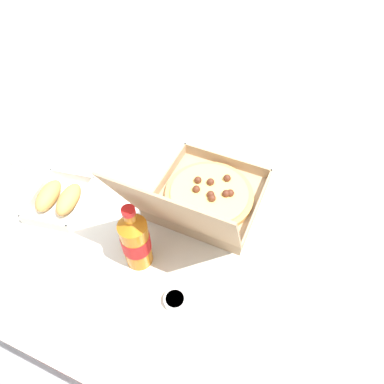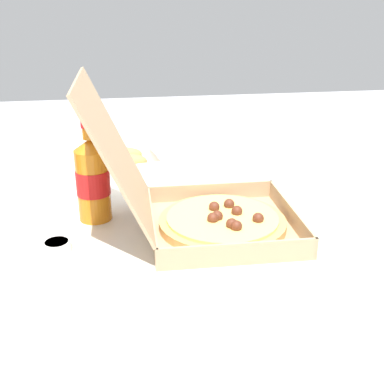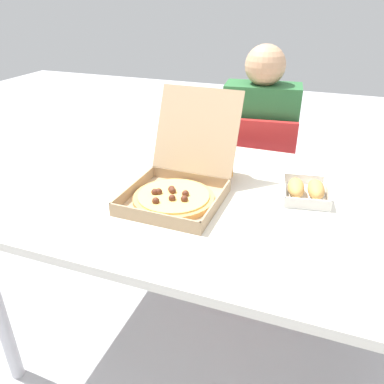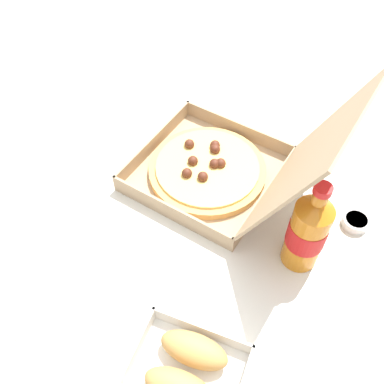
# 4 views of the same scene
# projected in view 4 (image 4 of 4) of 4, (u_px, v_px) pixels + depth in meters

# --- Properties ---
(ground_plane) EXTENTS (10.00, 10.00, 0.00)m
(ground_plane) POSITION_uv_depth(u_px,v_px,m) (212.00, 343.00, 1.52)
(ground_plane) COLOR #B2B2B7
(dining_table) EXTENTS (1.46, 0.97, 0.73)m
(dining_table) POSITION_uv_depth(u_px,v_px,m) (222.00, 238.00, 1.00)
(dining_table) COLOR silver
(dining_table) RESTS_ON ground_plane
(pizza_box_open) EXTENTS (0.31, 0.44, 0.33)m
(pizza_box_open) POSITION_uv_depth(u_px,v_px,m) (222.00, 168.00, 0.98)
(pizza_box_open) COLOR tan
(pizza_box_open) RESTS_ON dining_table
(bread_side_box) EXTENTS (0.18, 0.21, 0.06)m
(bread_side_box) POSITION_uv_depth(u_px,v_px,m) (187.00, 370.00, 0.73)
(bread_side_box) COLOR white
(bread_side_box) RESTS_ON dining_table
(cola_bottle) EXTENTS (0.07, 0.07, 0.22)m
(cola_bottle) POSITION_uv_depth(u_px,v_px,m) (309.00, 229.00, 0.82)
(cola_bottle) COLOR orange
(cola_bottle) RESTS_ON dining_table
(paper_menu) EXTENTS (0.21, 0.16, 0.00)m
(paper_menu) POSITION_uv_depth(u_px,v_px,m) (31.00, 279.00, 0.86)
(paper_menu) COLOR white
(paper_menu) RESTS_ON dining_table
(dipping_sauce_cup) EXTENTS (0.06, 0.06, 0.02)m
(dipping_sauce_cup) POSITION_uv_depth(u_px,v_px,m) (356.00, 221.00, 0.93)
(dipping_sauce_cup) COLOR white
(dipping_sauce_cup) RESTS_ON dining_table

